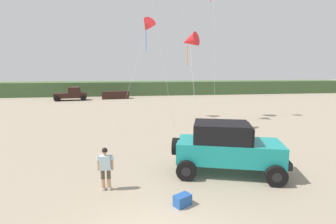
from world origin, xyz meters
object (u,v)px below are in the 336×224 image
Objects in this scene: distant_sedan at (115,95)px; kite_white_parafoil at (190,41)px; distant_pickup at (72,94)px; kite_black_sled at (148,26)px; jeep at (227,147)px; person_watching at (105,166)px; cooler_box at (182,200)px.

kite_white_parafoil is at bearing -79.57° from distant_sedan.
kite_black_sled is (10.41, -16.05, 7.51)m from distant_pickup.
kite_black_sled reaches higher than kite_white_parafoil.
distant_sedan is (-6.35, 31.25, -0.60)m from jeep.
person_watching is 32.11m from distant_sedan.
person_watching is 16.73m from kite_black_sled.
person_watching is at bearing -76.00° from distant_pickup.
person_watching is at bearing -93.63° from distant_sedan.
cooler_box is at bearing -72.33° from distant_pickup.
kite_white_parafoil is at bearing 59.91° from person_watching.
kite_white_parafoil is at bearing -63.67° from kite_black_sled.
person_watching is 0.23× the size of kite_white_parafoil.
distant_pickup is 20.55m from kite_black_sled.
kite_white_parafoil is (2.66, -5.37, -1.84)m from kite_black_sled.
distant_sedan reaches higher than cooler_box.
jeep is 1.19× the size of distant_sedan.
person_watching reaches higher than distant_sedan.
distant_pickup is at bearing 122.98° from kite_black_sled.
distant_pickup is (-10.29, 32.28, 0.75)m from cooler_box.
kite_white_parafoil is at bearing 46.13° from cooler_box.
distant_sedan is 24.46m from kite_white_parafoil.
distant_sedan is (-3.87, 33.63, 0.41)m from cooler_box.
cooler_box is (-2.49, -2.38, -1.01)m from jeep.
distant_pickup is 0.52× the size of kite_black_sled.
cooler_box is 0.06× the size of kite_black_sled.
distant_sedan is at bearing 101.49° from jeep.
jeep is 1.05× the size of distant_pickup.
kite_black_sled is at bearing 116.33° from kite_white_parafoil.
kite_white_parafoil reaches higher than person_watching.
cooler_box is 0.13× the size of distant_sedan.
person_watching is 31.68m from distant_pickup.
cooler_box is at bearing -136.22° from jeep.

